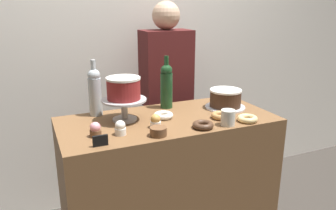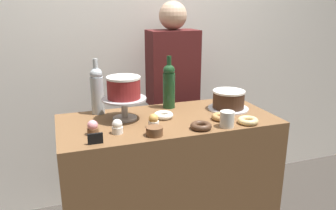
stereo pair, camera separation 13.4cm
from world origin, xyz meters
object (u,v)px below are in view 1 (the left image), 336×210
at_px(cupcake_vanilla, 120,128).
at_px(donut_glazed, 247,119).
at_px(price_sign_chalkboard, 100,141).
at_px(cookie_stack, 158,131).
at_px(coffee_cup_ceramic, 228,118).
at_px(cupcake_caramel, 156,121).
at_px(cake_stand_pedestal, 124,106).
at_px(cupcake_strawberry, 95,130).
at_px(barista_figure, 166,105).
at_px(donut_sugar, 163,115).
at_px(white_layer_cake, 124,88).
at_px(wine_bottle_clear, 95,91).
at_px(donut_maple, 221,116).
at_px(wine_bottle_green, 166,85).
at_px(donut_chocolate, 203,125).
at_px(chocolate_round_cake, 225,98).

distance_m(cupcake_vanilla, donut_glazed, 0.70).
bearing_deg(donut_glazed, price_sign_chalkboard, -179.46).
height_order(cookie_stack, coffee_cup_ceramic, coffee_cup_ceramic).
xyz_separation_m(cupcake_caramel, coffee_cup_ceramic, (0.37, -0.12, 0.01)).
height_order(cake_stand_pedestal, cupcake_caramel, cake_stand_pedestal).
relative_size(cupcake_strawberry, barista_figure, 0.05).
bearing_deg(donut_sugar, cupcake_strawberry, -163.29).
bearing_deg(white_layer_cake, wine_bottle_clear, 128.63).
bearing_deg(donut_maple, wine_bottle_clear, 151.77).
xyz_separation_m(cupcake_caramel, donut_sugar, (0.10, 0.13, -0.02)).
height_order(wine_bottle_green, cupcake_strawberry, wine_bottle_green).
height_order(price_sign_chalkboard, coffee_cup_ceramic, coffee_cup_ceramic).
distance_m(white_layer_cake, price_sign_chalkboard, 0.39).
relative_size(cupcake_caramel, barista_figure, 0.05).
height_order(coffee_cup_ceramic, barista_figure, barista_figure).
bearing_deg(barista_figure, donut_chocolate, -99.36).
bearing_deg(donut_sugar, cookie_stack, -117.99).
bearing_deg(donut_maple, cupcake_caramel, 178.63).
relative_size(wine_bottle_clear, donut_sugar, 2.91).
distance_m(donut_chocolate, coffee_cup_ceramic, 0.15).
relative_size(cupcake_vanilla, cupcake_caramel, 1.00).
relative_size(wine_bottle_clear, donut_maple, 2.91).
relative_size(cupcake_strawberry, donut_glazed, 0.66).
bearing_deg(donut_maple, coffee_cup_ceramic, -103.66).
bearing_deg(price_sign_chalkboard, coffee_cup_ceramic, 0.04).
bearing_deg(cupcake_strawberry, white_layer_cake, 41.14).
height_order(cake_stand_pedestal, donut_maple, cake_stand_pedestal).
bearing_deg(cupcake_vanilla, cake_stand_pedestal, 68.06).
bearing_deg(cookie_stack, chocolate_round_cake, 25.20).
height_order(cupcake_strawberry, price_sign_chalkboard, cupcake_strawberry).
distance_m(donut_glazed, donut_sugar, 0.47).
bearing_deg(cookie_stack, donut_chocolate, 1.38).
relative_size(cupcake_vanilla, donut_glazed, 0.66).
xyz_separation_m(cupcake_strawberry, cookie_stack, (0.29, -0.11, -0.01)).
height_order(wine_bottle_green, donut_maple, wine_bottle_green).
relative_size(cupcake_vanilla, cookie_stack, 0.88).
distance_m(donut_chocolate, cookie_stack, 0.25).
xyz_separation_m(cupcake_caramel, cookie_stack, (-0.03, -0.11, -0.01)).
bearing_deg(donut_sugar, white_layer_cake, 166.93).
xyz_separation_m(donut_maple, price_sign_chalkboard, (-0.71, -0.11, 0.01)).
bearing_deg(cookie_stack, wine_bottle_clear, 115.77).
bearing_deg(white_layer_cake, cupcake_caramel, -56.27).
height_order(chocolate_round_cake, wine_bottle_clear, wine_bottle_clear).
xyz_separation_m(wine_bottle_green, cupcake_strawberry, (-0.51, -0.30, -0.11)).
xyz_separation_m(cupcake_caramel, barista_figure, (0.36, 0.70, -0.15)).
relative_size(donut_sugar, barista_figure, 0.07).
distance_m(chocolate_round_cake, donut_glazed, 0.27).
height_order(cake_stand_pedestal, white_layer_cake, white_layer_cake).
relative_size(wine_bottle_clear, donut_glazed, 2.91).
bearing_deg(white_layer_cake, wine_bottle_green, 22.66).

